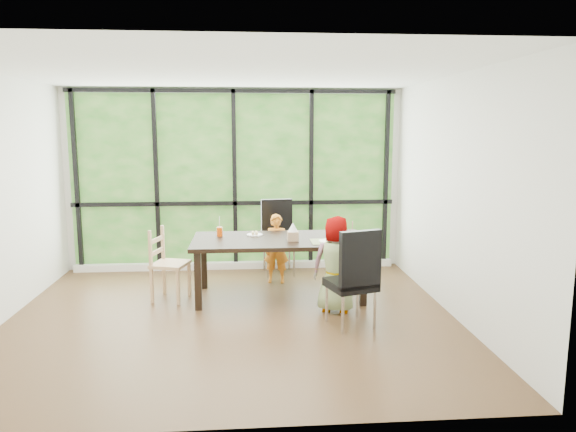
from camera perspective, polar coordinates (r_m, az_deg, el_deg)
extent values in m
plane|color=black|center=(6.10, -6.01, -10.85)|extent=(5.00, 5.00, 0.00)
plane|color=silver|center=(8.01, -5.76, 3.92)|extent=(5.00, 0.00, 5.00)
cube|color=#1C4C15|center=(7.99, -5.77, 3.91)|extent=(4.80, 0.02, 2.65)
cube|color=silver|center=(8.13, -5.63, -5.30)|extent=(4.80, 0.12, 0.10)
cube|color=black|center=(6.70, -0.92, -5.58)|extent=(2.24, 1.24, 0.75)
cube|color=black|center=(7.70, -0.99, -2.35)|extent=(0.50, 0.50, 1.08)
cube|color=black|center=(5.71, 6.79, -6.56)|extent=(0.57, 0.57, 1.08)
cube|color=tan|center=(6.72, -12.57, -5.08)|extent=(0.50, 0.51, 0.90)
imported|color=orange|center=(7.29, -1.24, -3.52)|extent=(0.38, 0.29, 0.95)
imported|color=gray|center=(6.15, 5.39, -5.18)|extent=(0.63, 0.50, 1.12)
cube|color=tan|center=(6.44, 4.61, -2.76)|extent=(0.47, 0.35, 0.01)
cylinder|color=white|center=(6.83, -3.60, -2.02)|extent=(0.21, 0.21, 0.01)
cylinder|color=white|center=(6.44, 4.32, -2.72)|extent=(0.22, 0.22, 0.01)
cylinder|color=#D64607|center=(6.80, -7.38, -1.68)|extent=(0.07, 0.07, 0.12)
cylinder|color=#52CF37|center=(6.42, 6.91, -2.31)|extent=(0.08, 0.08, 0.12)
cube|color=tan|center=(6.47, 0.53, -2.17)|extent=(0.13, 0.13, 0.11)
cylinder|color=white|center=(6.78, -7.39, -0.86)|extent=(0.01, 0.04, 0.20)
cylinder|color=pink|center=(6.40, 6.93, -1.43)|extent=(0.01, 0.04, 0.20)
cone|color=white|center=(6.45, 0.53, -1.20)|extent=(0.12, 0.12, 0.11)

